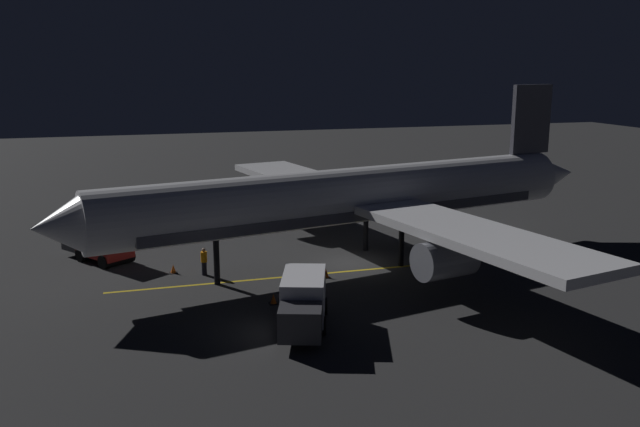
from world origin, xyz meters
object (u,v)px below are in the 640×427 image
object	(u,v)px
baggage_truck	(99,243)
ground_crew_worker	(204,261)
airliner	(358,198)
catering_truck	(303,303)
traffic_cone_near_right	(173,269)
traffic_cone_near_left	(326,274)
traffic_cone_under_wing	(273,299)

from	to	relation	value
baggage_truck	ground_crew_worker	size ratio (longest dim) A/B	3.27
airliner	catering_truck	bearing A→B (deg)	147.32
airliner	catering_truck	distance (m)	12.37
catering_truck	traffic_cone_near_right	distance (m)	12.41
catering_truck	traffic_cone_near_left	xyz separation A→B (m)	(7.45, -3.49, -1.06)
traffic_cone_near_right	traffic_cone_under_wing	size ratio (longest dim) A/B	1.00
traffic_cone_under_wing	airliner	bearing A→B (deg)	-48.71
baggage_truck	ground_crew_worker	bearing A→B (deg)	-129.77
baggage_truck	traffic_cone_near_left	world-z (taller)	baggage_truck
ground_crew_worker	traffic_cone_near_left	size ratio (longest dim) A/B	3.16
traffic_cone_near_left	ground_crew_worker	bearing A→B (deg)	69.55
catering_truck	baggage_truck	bearing A→B (deg)	33.01
airliner	traffic_cone_under_wing	distance (m)	10.34
baggage_truck	traffic_cone_near_left	xyz separation A→B (m)	(-7.93, -13.48, -0.97)
traffic_cone_near_right	airliner	bearing A→B (deg)	-94.76
traffic_cone_under_wing	baggage_truck	bearing A→B (deg)	38.92
baggage_truck	traffic_cone_under_wing	distance (m)	14.88
catering_truck	traffic_cone_near_left	world-z (taller)	catering_truck
baggage_truck	catering_truck	world-z (taller)	catering_truck
traffic_cone_under_wing	traffic_cone_near_left	bearing A→B (deg)	-48.86
catering_truck	ground_crew_worker	world-z (taller)	catering_truck
catering_truck	traffic_cone_under_wing	bearing A→B (deg)	9.78
traffic_cone_near_left	traffic_cone_under_wing	xyz separation A→B (m)	(-3.62, 4.15, 0.00)
traffic_cone_near_left	traffic_cone_near_right	bearing A→B (deg)	67.97
airliner	traffic_cone_near_right	world-z (taller)	airliner
catering_truck	airliner	bearing A→B (deg)	-32.68
ground_crew_worker	traffic_cone_near_left	world-z (taller)	ground_crew_worker
airliner	traffic_cone_near_left	bearing A→B (deg)	131.49
airliner	traffic_cone_near_right	size ratio (longest dim) A/B	71.92
traffic_cone_under_wing	ground_crew_worker	bearing A→B (deg)	25.53
traffic_cone_near_left	traffic_cone_near_right	xyz separation A→B (m)	(3.63, 8.98, 0.00)
traffic_cone_near_left	catering_truck	bearing A→B (deg)	154.90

